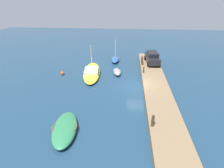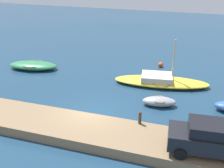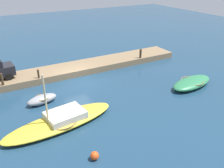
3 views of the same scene
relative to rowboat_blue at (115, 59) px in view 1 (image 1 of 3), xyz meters
The scene contains 12 objects.
ground_plane 10.14m from the rowboat_blue, 160.31° to the right, with size 84.00×84.00×0.00m, color navy.
dock_platform 11.05m from the rowboat_blue, 149.67° to the right, with size 25.06×3.03×0.64m, color #846B4C.
rowboat_blue is the anchor object (origin of this frame).
sailboat_yellow 6.53m from the rowboat_blue, 152.93° to the left, with size 8.22×3.35×3.99m.
motorboat_green 18.43m from the rowboat_blue, behind, with size 5.00×2.73×0.72m.
dinghy_grey 5.46m from the rowboat_blue, behind, with size 2.58×1.47×0.68m.
mooring_post_west 18.09m from the rowboat_blue, 166.17° to the right, with size 0.24×0.24×1.03m, color #47331E.
mooring_post_mid_west 7.52m from the rowboat_blue, 144.78° to the right, with size 0.18×0.18×0.82m, color #47331E.
mooring_post_mid_east 5.33m from the rowboat_blue, 125.01° to the right, with size 0.21×0.21×1.08m, color #47331E.
mooring_post_east 4.87m from the rowboat_blue, 116.20° to the right, with size 0.25×0.25×1.04m, color #47331E.
parked_car 6.35m from the rowboat_blue, 109.53° to the right, with size 4.51×2.20×1.79m.
marker_buoy 9.55m from the rowboat_blue, 131.77° to the left, with size 0.50×0.50×0.50m, color #E54C19.
Camera 1 is at (-20.45, 1.35, 10.51)m, focal length 29.67 mm.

